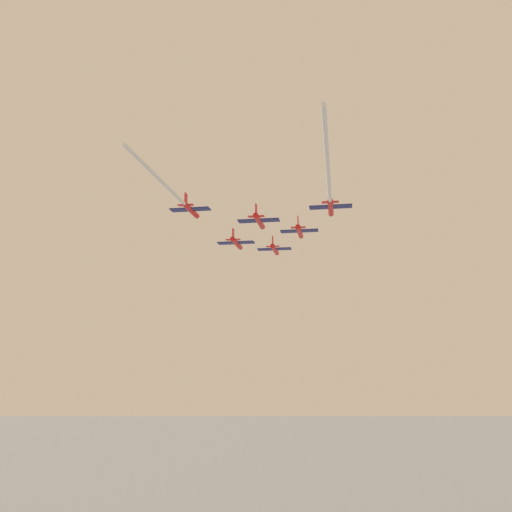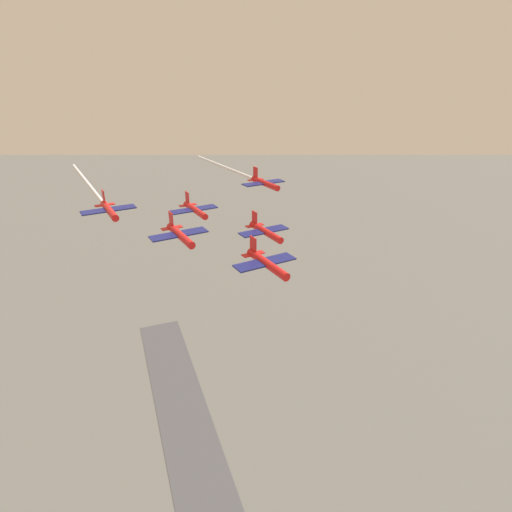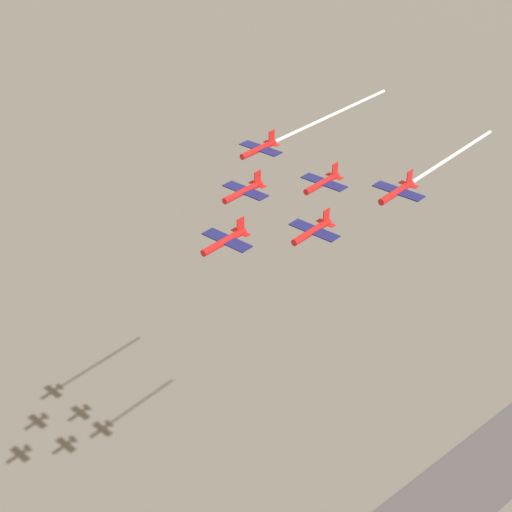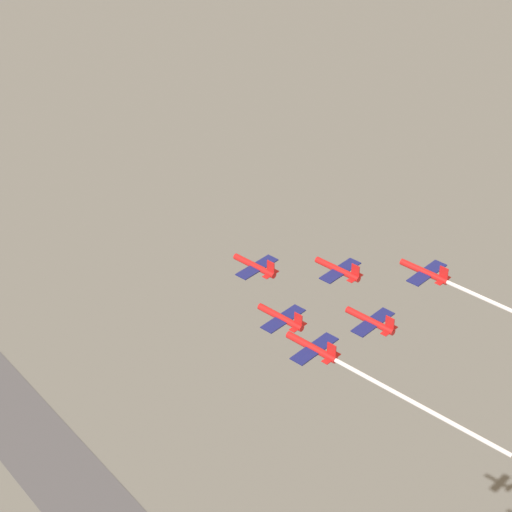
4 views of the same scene
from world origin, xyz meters
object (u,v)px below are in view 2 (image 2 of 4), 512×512
(jet_1, at_px, (265,231))
(jet_2, at_px, (179,234))
(jet_3, at_px, (264,183))
(jet_4, at_px, (195,209))
(jet_0, at_px, (266,263))
(jet_5, at_px, (109,210))

(jet_1, height_order, jet_2, jet_2)
(jet_2, bearing_deg, jet_3, -150.46)
(jet_1, bearing_deg, jet_4, -59.53)
(jet_0, xyz_separation_m, jet_5, (32.71, 8.86, 3.29))
(jet_0, relative_size, jet_4, 1.00)
(jet_2, distance_m, jet_3, 29.77)
(jet_1, distance_m, jet_2, 17.37)
(jet_3, bearing_deg, jet_5, 0.00)
(jet_0, height_order, jet_4, jet_4)
(jet_4, distance_m, jet_5, 17.37)
(jet_0, relative_size, jet_5, 1.00)
(jet_2, bearing_deg, jet_0, 120.47)
(jet_0, height_order, jet_2, jet_2)
(jet_1, height_order, jet_5, jet_5)
(jet_3, relative_size, jet_4, 1.00)
(jet_3, bearing_deg, jet_4, 0.00)
(jet_0, height_order, jet_5, jet_5)
(jet_0, xyz_separation_m, jet_3, (23.64, -24.29, 4.37))
(jet_1, xyz_separation_m, jet_3, (11.82, -12.14, 5.46))
(jet_0, xyz_separation_m, jet_1, (11.82, -12.14, -1.09))
(jet_2, xyz_separation_m, jet_4, (11.82, -12.14, -0.76))
(jet_2, height_order, jet_3, jet_3)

